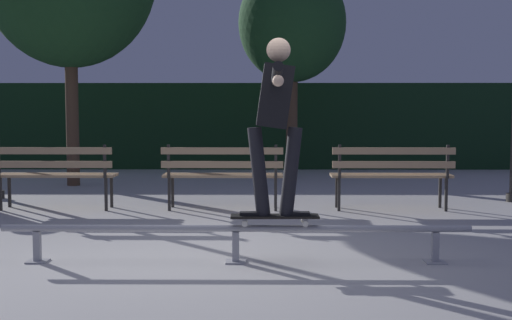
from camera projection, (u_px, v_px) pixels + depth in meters
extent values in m
plane|color=#ADAAA8|center=(236.00, 260.00, 6.21)|extent=(90.00, 90.00, 0.00)
cube|color=black|center=(252.00, 126.00, 15.53)|extent=(24.00, 1.20, 1.88)
cylinder|color=#9E9EA3|center=(236.00, 228.00, 6.10)|extent=(4.16, 0.06, 0.06)
cube|color=#9E9EA3|center=(37.00, 247.00, 6.12)|extent=(0.06, 0.06, 0.27)
cube|color=#9E9EA3|center=(38.00, 261.00, 6.13)|extent=(0.18, 0.18, 0.01)
cube|color=#9E9EA3|center=(236.00, 247.00, 6.11)|extent=(0.06, 0.06, 0.27)
cube|color=#9E9EA3|center=(236.00, 262.00, 6.12)|extent=(0.18, 0.18, 0.01)
cube|color=#9E9EA3|center=(435.00, 247.00, 6.09)|extent=(0.06, 0.06, 0.27)
cube|color=#9E9EA3|center=(435.00, 262.00, 6.10)|extent=(0.18, 0.18, 0.01)
cube|color=black|center=(275.00, 216.00, 6.08)|extent=(0.78, 0.21, 0.02)
cube|color=black|center=(275.00, 215.00, 6.08)|extent=(0.77, 0.20, 0.00)
cube|color=#9E9EA3|center=(305.00, 218.00, 6.09)|extent=(0.05, 0.17, 0.02)
cube|color=#9E9EA3|center=(245.00, 218.00, 6.08)|extent=(0.05, 0.17, 0.02)
cylinder|color=beige|center=(305.00, 224.00, 6.01)|extent=(0.05, 0.03, 0.05)
cylinder|color=beige|center=(304.00, 221.00, 6.17)|extent=(0.05, 0.03, 0.05)
cylinder|color=beige|center=(245.00, 224.00, 6.01)|extent=(0.05, 0.03, 0.05)
cylinder|color=beige|center=(245.00, 221.00, 6.16)|extent=(0.05, 0.03, 0.05)
cube|color=black|center=(295.00, 214.00, 6.08)|extent=(0.26, 0.10, 0.03)
cube|color=black|center=(254.00, 214.00, 6.08)|extent=(0.26, 0.10, 0.03)
cylinder|color=black|center=(291.00, 171.00, 6.05)|extent=(0.21, 0.13, 0.79)
cylinder|color=black|center=(259.00, 171.00, 6.05)|extent=(0.21, 0.13, 0.79)
cube|color=black|center=(275.00, 96.00, 6.00)|extent=(0.34, 0.37, 0.57)
cylinder|color=black|center=(277.00, 76.00, 5.61)|extent=(0.09, 0.61, 0.21)
cylinder|color=black|center=(274.00, 79.00, 6.37)|extent=(0.09, 0.61, 0.21)
sphere|color=beige|center=(278.00, 81.00, 5.33)|extent=(0.09, 0.09, 0.09)
sphere|color=beige|center=(273.00, 86.00, 6.65)|extent=(0.09, 0.09, 0.09)
sphere|color=beige|center=(279.00, 50.00, 5.97)|extent=(0.21, 0.21, 0.21)
cube|color=#282623|center=(112.00, 191.00, 9.41)|extent=(0.04, 0.04, 0.44)
cube|color=#282623|center=(106.00, 194.00, 9.09)|extent=(0.04, 0.04, 0.44)
cube|color=#282623|center=(105.00, 161.00, 9.02)|extent=(0.04, 0.04, 0.44)
cube|color=#282623|center=(9.00, 191.00, 9.44)|extent=(0.04, 0.04, 0.44)
cube|color=#282623|center=(0.00, 194.00, 9.12)|extent=(0.04, 0.04, 0.44)
cube|color=#A38460|center=(60.00, 174.00, 9.39)|extent=(1.60, 0.10, 0.04)
cube|color=#A38460|center=(56.00, 175.00, 9.25)|extent=(1.60, 0.10, 0.04)
cube|color=#A38460|center=(53.00, 176.00, 9.11)|extent=(1.60, 0.10, 0.04)
cube|color=#A38460|center=(51.00, 164.00, 9.03)|extent=(1.60, 0.05, 0.09)
cube|color=#A38460|center=(51.00, 151.00, 9.01)|extent=(1.60, 0.05, 0.09)
cube|color=#282623|center=(275.00, 192.00, 9.39)|extent=(0.04, 0.04, 0.44)
cube|color=#282623|center=(276.00, 195.00, 9.07)|extent=(0.04, 0.04, 0.44)
cube|color=#282623|center=(276.00, 162.00, 9.00)|extent=(0.04, 0.04, 0.44)
cube|color=#282623|center=(173.00, 191.00, 9.42)|extent=(0.04, 0.04, 0.44)
cube|color=#282623|center=(169.00, 194.00, 9.10)|extent=(0.04, 0.04, 0.44)
cube|color=#282623|center=(169.00, 161.00, 9.03)|extent=(0.04, 0.04, 0.44)
cube|color=#A38460|center=(224.00, 174.00, 9.37)|extent=(1.60, 0.10, 0.04)
cube|color=#A38460|center=(223.00, 175.00, 9.23)|extent=(1.60, 0.10, 0.04)
cube|color=#A38460|center=(222.00, 176.00, 9.09)|extent=(1.60, 0.10, 0.04)
cube|color=#A38460|center=(222.00, 165.00, 9.01)|extent=(1.60, 0.05, 0.09)
cube|color=#A38460|center=(222.00, 151.00, 8.99)|extent=(1.60, 0.05, 0.09)
cube|color=#282623|center=(440.00, 192.00, 9.37)|extent=(0.04, 0.04, 0.44)
cube|color=#282623|center=(446.00, 195.00, 9.05)|extent=(0.04, 0.04, 0.44)
cube|color=#282623|center=(448.00, 162.00, 8.98)|extent=(0.04, 0.04, 0.44)
cube|color=#282623|center=(337.00, 191.00, 9.40)|extent=(0.04, 0.04, 0.44)
cube|color=#282623|center=(339.00, 194.00, 9.08)|extent=(0.04, 0.04, 0.44)
cube|color=#282623|center=(340.00, 162.00, 9.01)|extent=(0.04, 0.04, 0.44)
cube|color=#A38460|center=(389.00, 174.00, 9.35)|extent=(1.60, 0.10, 0.04)
cube|color=#A38460|center=(391.00, 175.00, 9.21)|extent=(1.60, 0.10, 0.04)
cube|color=#A38460|center=(392.00, 176.00, 9.07)|extent=(1.60, 0.10, 0.04)
cube|color=#A38460|center=(394.00, 165.00, 8.99)|extent=(1.60, 0.05, 0.09)
cube|color=#A38460|center=(394.00, 151.00, 8.97)|extent=(1.60, 0.05, 0.09)
cylinder|color=#4C3828|center=(292.00, 124.00, 13.24)|extent=(0.22, 0.22, 2.09)
ellipsoid|color=#193D1E|center=(292.00, 23.00, 13.08)|extent=(2.05, 2.05, 2.25)
cylinder|color=#4C3828|center=(72.00, 116.00, 11.93)|extent=(0.22, 0.22, 2.41)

